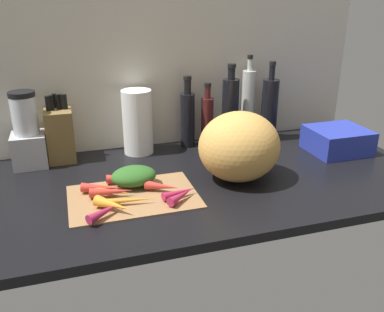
{
  "coord_description": "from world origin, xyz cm",
  "views": [
    {
      "loc": [
        -37.54,
        -125.84,
        60.69
      ],
      "look_at": [
        -1.35,
        -9.57,
        12.02
      ],
      "focal_mm": 38.85,
      "sensor_mm": 36.0,
      "label": 1
    }
  ],
  "objects": [
    {
      "name": "wall_back",
      "position": [
        0.0,
        38.5,
        30.0
      ],
      "size": [
        170.0,
        3.0,
        60.0
      ],
      "primitive_type": "cube",
      "color": "beige",
      "rests_on": "ground_plane"
    },
    {
      "name": "carrot_1",
      "position": [
        -23.05,
        -14.13,
        1.94
      ],
      "size": [
        16.64,
        4.55,
        2.28
      ],
      "primitive_type": "cone",
      "rotation": [
        0.0,
        1.57,
        -0.14
      ],
      "color": "orange",
      "rests_on": "cutting_board"
    },
    {
      "name": "carrot_0",
      "position": [
        -29.6,
        -4.01,
        2.37
      ],
      "size": [
        13.38,
        7.27,
        3.14
      ],
      "primitive_type": "cone",
      "rotation": [
        0.0,
        1.57,
        -0.34
      ],
      "color": "red",
      "rests_on": "cutting_board"
    },
    {
      "name": "dish_rack",
      "position": [
        64.85,
        6.69,
        4.79
      ],
      "size": [
        22.14,
        20.07,
        9.59
      ],
      "primitive_type": "cube",
      "color": "#2838AD",
      "rests_on": "ground_plane"
    },
    {
      "name": "carrot_7",
      "position": [
        -28.4,
        -5.69,
        1.99
      ],
      "size": [
        14.92,
        10.25,
        2.38
      ],
      "primitive_type": "cone",
      "rotation": [
        0.0,
        1.57,
        -0.54
      ],
      "color": "orange",
      "rests_on": "cutting_board"
    },
    {
      "name": "knife_block",
      "position": [
        -40.98,
        31.39,
        10.28
      ],
      "size": [
        9.93,
        14.31,
        25.18
      ],
      "color": "brown",
      "rests_on": "ground_plane"
    },
    {
      "name": "carrot_6",
      "position": [
        -11.12,
        -8.68,
        2.35
      ],
      "size": [
        11.11,
        8.25,
        3.1
      ],
      "primitive_type": "cone",
      "rotation": [
        0.0,
        1.57,
        -0.53
      ],
      "color": "red",
      "rests_on": "cutting_board"
    },
    {
      "name": "carrot_4",
      "position": [
        -20.54,
        0.68,
        2.3
      ],
      "size": [
        14.46,
        6.07,
        2.99
      ],
      "primitive_type": "cone",
      "rotation": [
        0.0,
        1.57,
        -0.22
      ],
      "color": "red",
      "rests_on": "cutting_board"
    },
    {
      "name": "carrot_2",
      "position": [
        -30.13,
        -19.27,
        2.25
      ],
      "size": [
        11.87,
        9.81,
        2.91
      ],
      "primitive_type": "cone",
      "rotation": [
        0.0,
        1.57,
        0.63
      ],
      "color": "#B2264C",
      "rests_on": "cutting_board"
    },
    {
      "name": "ground_plane",
      "position": [
        0.0,
        0.0,
        -1.5
      ],
      "size": [
        170.0,
        80.0,
        3.0
      ],
      "primitive_type": "cube",
      "color": "black"
    },
    {
      "name": "bottle_2",
      "position": [
        26.78,
        27.78,
        14.52
      ],
      "size": [
        6.97,
        6.97,
        33.75
      ],
      "color": "black",
      "rests_on": "ground_plane"
    },
    {
      "name": "carrot_8",
      "position": [
        -6.82,
        -14.06,
        2.14
      ],
      "size": [
        11.94,
        5.68,
        2.69
      ],
      "primitive_type": "cone",
      "rotation": [
        0.0,
        1.57,
        0.27
      ],
      "color": "#B2264C",
      "rests_on": "cutting_board"
    },
    {
      "name": "carrot_9",
      "position": [
        -7.04,
        -16.49,
        2.25
      ],
      "size": [
        10.36,
        8.91,
        2.89
      ],
      "primitive_type": "cone",
      "rotation": [
        0.0,
        1.57,
        0.66
      ],
      "color": "#B2264C",
      "rests_on": "cutting_board"
    },
    {
      "name": "blender_appliance",
      "position": [
        -52.17,
        27.79,
        12.03
      ],
      "size": [
        11.99,
        11.99,
        27.99
      ],
      "color": "#B2B2B7",
      "rests_on": "ground_plane"
    },
    {
      "name": "bottle_3",
      "position": [
        36.44,
        31.72,
        15.41
      ],
      "size": [
        5.54,
        5.54,
        36.25
      ],
      "color": "silver",
      "rests_on": "ground_plane"
    },
    {
      "name": "winter_squash",
      "position": [
        16.44,
        -5.82,
        11.89
      ],
      "size": [
        27.84,
        25.49,
        23.78
      ],
      "primitive_type": "ellipsoid",
      "color": "gold",
      "rests_on": "ground_plane"
    },
    {
      "name": "carrot_greens_pile",
      "position": [
        -18.89,
        -1.48,
        3.93
      ],
      "size": [
        14.8,
        11.39,
        6.26
      ],
      "primitive_type": "ellipsoid",
      "color": "#2D6023",
      "rests_on": "cutting_board"
    },
    {
      "name": "carrot_5",
      "position": [
        -27.07,
        -7.68,
        2.37
      ],
      "size": [
        13.71,
        5.08,
        3.14
      ],
      "primitive_type": "cone",
      "rotation": [
        0.0,
        1.57,
        -0.15
      ],
      "color": "red",
      "rests_on": "cutting_board"
    },
    {
      "name": "paper_towel_roll",
      "position": [
        -11.58,
        29.5,
        12.67
      ],
      "size": [
        11.64,
        11.64,
        25.35
      ],
      "primitive_type": "cylinder",
      "color": "white",
      "rests_on": "ground_plane"
    },
    {
      "name": "bottle_4",
      "position": [
        45.0,
        28.21,
        13.76
      ],
      "size": [
        6.91,
        6.91,
        33.82
      ],
      "color": "black",
      "rests_on": "ground_plane"
    },
    {
      "name": "bottle_0",
      "position": [
        9.38,
        31.04,
        12.19
      ],
      "size": [
        5.9,
        5.9,
        29.43
      ],
      "color": "black",
      "rests_on": "ground_plane"
    },
    {
      "name": "carrot_3",
      "position": [
        -27.78,
        -16.8,
        2.55
      ],
      "size": [
        11.03,
        10.93,
        3.5
      ],
      "primitive_type": "cone",
      "rotation": [
        0.0,
        1.57,
        -0.78
      ],
      "color": "orange",
      "rests_on": "cutting_board"
    },
    {
      "name": "bottle_1",
      "position": [
        17.46,
        29.72,
        10.98
      ],
      "size": [
        5.06,
        5.06,
        26.34
      ],
      "color": "#471919",
      "rests_on": "ground_plane"
    },
    {
      "name": "cutting_board",
      "position": [
        -20.53,
        -8.83,
        0.4
      ],
      "size": [
        39.99,
        27.2,
        0.8
      ],
      "primitive_type": "cube",
      "color": "#997047",
      "rests_on": "ground_plane"
    }
  ]
}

